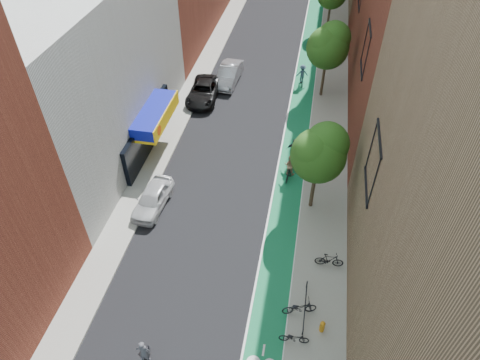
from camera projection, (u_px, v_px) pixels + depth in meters
The scene contains 18 objects.
ground at pixel (187, 331), 21.88m from camera, with size 160.00×160.00×0.00m, color black.
bike_lane at pixel (304, 83), 40.11m from camera, with size 2.00×68.00×0.01m, color #136E39.
sidewalk_left at pixel (201, 73), 41.43m from camera, with size 2.00×68.00×0.15m, color gray.
sidewalk_right at pixel (331, 85), 39.72m from camera, with size 3.00×68.00×0.15m, color gray.
building_left_white at pixel (82, 73), 29.42m from camera, with size 8.00×20.00×12.00m, color silver.
tree_near at pixel (320, 152), 25.19m from camera, with size 3.40×3.36×6.42m.
tree_mid at pixel (329, 45), 35.14m from camera, with size 3.55×3.53×6.74m.
parked_car_white at pixel (153, 199), 27.90m from camera, with size 1.67×4.15×1.41m, color silver.
parked_car_black at pixel (204, 91), 37.65m from camera, with size 2.46×5.33×1.48m, color black.
parked_car_silver at pixel (229, 74), 39.72m from camera, with size 1.73×4.95×1.63m, color #999BA2.
cyclist_lead at pixel (144, 358), 20.15m from camera, with size 0.84×1.69×2.00m.
cyclist_lane_near at pixel (289, 169), 29.89m from camera, with size 0.87×1.72×1.96m.
cyclist_lane_mid at pixel (293, 155), 30.90m from camera, with size 1.18×1.79×2.23m.
cyclist_lane_far at pixel (302, 76), 39.23m from camera, with size 1.20×1.59×2.03m.
parked_bike_near at pixel (299, 307), 22.15m from camera, with size 0.64×1.84×0.96m, color black.
parked_bike_mid at pixel (329, 260), 24.35m from camera, with size 0.46×1.65×0.99m, color black.
parked_bike_far at pixel (294, 338), 21.03m from camera, with size 0.53×1.51×0.79m, color black.
fire_hydrant at pixel (322, 326), 21.46m from camera, with size 0.27×0.27×0.77m.
Camera 1 is at (4.67, -10.15, 20.51)m, focal length 32.00 mm.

